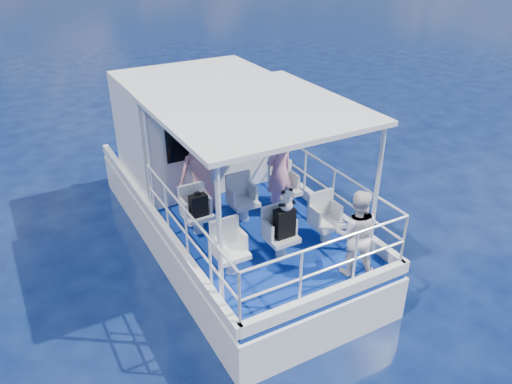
# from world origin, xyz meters

# --- Properties ---
(ground) EXTENTS (2000.00, 2000.00, 0.00)m
(ground) POSITION_xyz_m (0.00, 0.00, 0.00)
(ground) COLOR #071037
(ground) RESTS_ON ground
(hull) EXTENTS (3.00, 7.00, 1.60)m
(hull) POSITION_xyz_m (0.00, 1.00, 0.00)
(hull) COLOR white
(hull) RESTS_ON ground
(deck) EXTENTS (2.90, 6.90, 0.10)m
(deck) POSITION_xyz_m (0.00, 1.00, 0.85)
(deck) COLOR navy
(deck) RESTS_ON hull
(cabin) EXTENTS (2.85, 2.00, 2.20)m
(cabin) POSITION_xyz_m (0.00, 2.30, 2.00)
(cabin) COLOR white
(cabin) RESTS_ON deck
(canopy) EXTENTS (3.00, 3.20, 0.08)m
(canopy) POSITION_xyz_m (0.00, -0.20, 3.14)
(canopy) COLOR white
(canopy) RESTS_ON cabin
(canopy_posts) EXTENTS (2.77, 2.97, 2.20)m
(canopy_posts) POSITION_xyz_m (0.00, -0.25, 2.00)
(canopy_posts) COLOR white
(canopy_posts) RESTS_ON deck
(railings) EXTENTS (2.84, 3.59, 1.00)m
(railings) POSITION_xyz_m (0.00, -0.58, 1.40)
(railings) COLOR white
(railings) RESTS_ON deck
(seat_port_fwd) EXTENTS (0.48, 0.46, 0.38)m
(seat_port_fwd) POSITION_xyz_m (-0.90, 0.20, 1.09)
(seat_port_fwd) COLOR silver
(seat_port_fwd) RESTS_ON deck
(seat_center_fwd) EXTENTS (0.48, 0.46, 0.38)m
(seat_center_fwd) POSITION_xyz_m (0.00, 0.20, 1.09)
(seat_center_fwd) COLOR silver
(seat_center_fwd) RESTS_ON deck
(seat_stbd_fwd) EXTENTS (0.48, 0.46, 0.38)m
(seat_stbd_fwd) POSITION_xyz_m (0.90, 0.20, 1.09)
(seat_stbd_fwd) COLOR silver
(seat_stbd_fwd) RESTS_ON deck
(seat_port_aft) EXTENTS (0.48, 0.46, 0.38)m
(seat_port_aft) POSITION_xyz_m (-0.90, -1.10, 1.09)
(seat_port_aft) COLOR silver
(seat_port_aft) RESTS_ON deck
(seat_center_aft) EXTENTS (0.48, 0.46, 0.38)m
(seat_center_aft) POSITION_xyz_m (0.00, -1.10, 1.09)
(seat_center_aft) COLOR silver
(seat_center_aft) RESTS_ON deck
(seat_stbd_aft) EXTENTS (0.48, 0.46, 0.38)m
(seat_stbd_aft) POSITION_xyz_m (0.90, -1.10, 1.09)
(seat_stbd_aft) COLOR silver
(seat_stbd_aft) RESTS_ON deck
(passenger_port_fwd) EXTENTS (0.64, 0.48, 1.63)m
(passenger_port_fwd) POSITION_xyz_m (-0.52, 0.86, 1.71)
(passenger_port_fwd) COLOR pink
(passenger_port_fwd) RESTS_ON deck
(passenger_stbd_fwd) EXTENTS (0.69, 0.54, 1.67)m
(passenger_stbd_fwd) POSITION_xyz_m (0.69, 0.11, 1.74)
(passenger_stbd_fwd) COLOR pink
(passenger_stbd_fwd) RESTS_ON deck
(passenger_stbd_aft) EXTENTS (0.88, 0.84, 1.43)m
(passenger_stbd_aft) POSITION_xyz_m (0.73, -2.02, 1.61)
(passenger_stbd_aft) COLOR white
(passenger_stbd_aft) RESTS_ON deck
(backpack_port) EXTENTS (0.30, 0.17, 0.39)m
(backpack_port) POSITION_xyz_m (-0.90, 0.12, 1.48)
(backpack_port) COLOR black
(backpack_port) RESTS_ON seat_port_fwd
(backpack_center) EXTENTS (0.33, 0.18, 0.49)m
(backpack_center) POSITION_xyz_m (0.03, -1.13, 1.52)
(backpack_center) COLOR black
(backpack_center) RESTS_ON seat_center_aft
(compact_camera) EXTENTS (0.09, 0.06, 0.06)m
(compact_camera) POSITION_xyz_m (-0.92, 0.14, 1.70)
(compact_camera) COLOR black
(compact_camera) RESTS_ON backpack_port
(panda) EXTENTS (0.23, 0.20, 0.36)m
(panda) POSITION_xyz_m (0.05, -1.15, 1.95)
(panda) COLOR silver
(panda) RESTS_ON backpack_center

